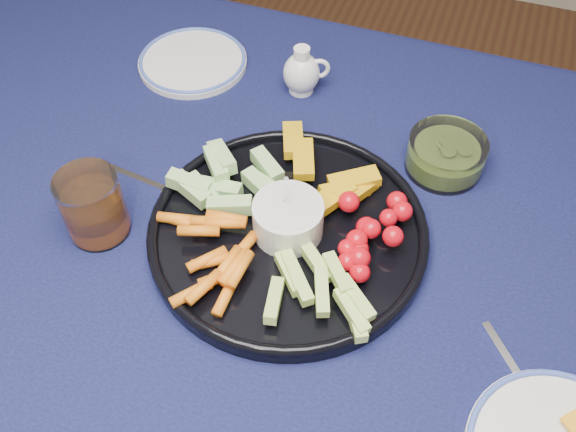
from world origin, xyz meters
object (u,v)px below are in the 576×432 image
(pickle_bowl, at_px, (445,156))
(side_plate_extra, at_px, (193,61))
(dining_table, at_px, (322,312))
(juice_tumbler, at_px, (94,209))
(creamer_pitcher, at_px, (302,73))
(crudite_platter, at_px, (286,227))

(pickle_bowl, bearing_deg, side_plate_extra, 167.76)
(dining_table, relative_size, juice_tumbler, 17.42)
(juice_tumbler, bearing_deg, creamer_pitcher, 66.04)
(creamer_pitcher, bearing_deg, dining_table, -66.67)
(dining_table, xyz_separation_m, pickle_bowl, (0.10, 0.24, 0.11))
(dining_table, relative_size, pickle_bowl, 14.98)
(crudite_platter, height_order, pickle_bowl, crudite_platter)
(pickle_bowl, height_order, side_plate_extra, pickle_bowl)
(dining_table, relative_size, crudite_platter, 4.55)
(pickle_bowl, distance_m, side_plate_extra, 0.45)
(dining_table, relative_size, creamer_pitcher, 20.54)
(juice_tumbler, xyz_separation_m, side_plate_extra, (-0.03, 0.36, -0.03))
(creamer_pitcher, relative_size, side_plate_extra, 0.45)
(crudite_platter, relative_size, juice_tumbler, 3.83)
(crudite_platter, bearing_deg, creamer_pitcher, 104.91)
(dining_table, xyz_separation_m, crudite_platter, (-0.07, 0.04, 0.11))
(juice_tumbler, bearing_deg, pickle_bowl, 33.07)
(juice_tumbler, relative_size, side_plate_extra, 0.53)
(creamer_pitcher, bearing_deg, side_plate_extra, 179.84)
(crudite_platter, distance_m, juice_tumbler, 0.25)
(creamer_pitcher, xyz_separation_m, juice_tumbler, (-0.16, -0.36, 0.01))
(crudite_platter, bearing_deg, side_plate_extra, 132.88)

